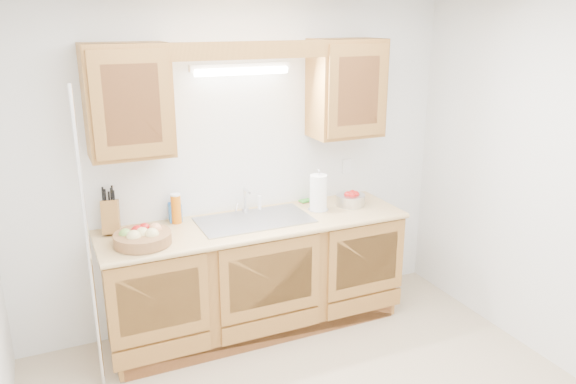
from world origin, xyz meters
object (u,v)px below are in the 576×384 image
knife_block (111,216)px  apple_bowl (351,199)px  paper_towel (318,193)px  fruit_basket (142,237)px

knife_block → apple_bowl: knife_block is taller
paper_towel → fruit_basket: bearing=-174.8°
paper_towel → knife_block: bearing=173.2°
fruit_basket → apple_bowl: (1.68, 0.13, -0.00)m
paper_towel → apple_bowl: 0.31m
fruit_basket → paper_towel: 1.39m
knife_block → paper_towel: 1.56m
fruit_basket → apple_bowl: size_ratio=1.50×
knife_block → paper_towel: size_ratio=1.00×
knife_block → paper_towel: paper_towel is taller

